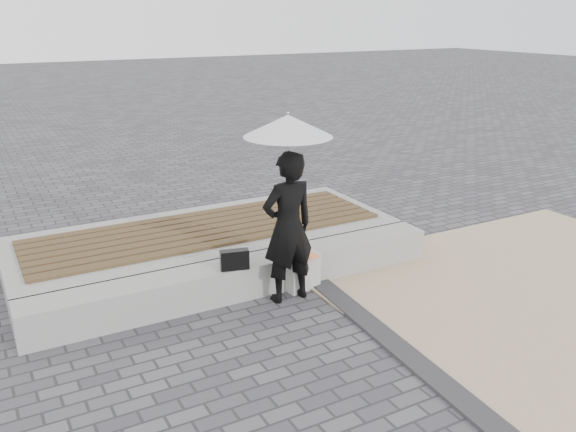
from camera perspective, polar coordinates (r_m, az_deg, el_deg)
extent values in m
plane|color=#504F55|center=(5.93, 2.70, -13.09)|extent=(80.00, 80.00, 0.00)
cube|color=#313134|center=(5.97, 11.62, -13.08)|extent=(0.61, 5.20, 0.04)
cube|color=gray|center=(7.09, -4.07, -5.72)|extent=(5.00, 0.45, 0.40)
cube|color=#A2A29D|center=(8.11, -7.66, -2.62)|extent=(5.00, 2.00, 0.40)
imported|color=black|center=(6.67, 0.00, -1.09)|extent=(0.65, 0.44, 1.73)
cylinder|color=#B2B2B7|center=(6.51, 0.00, 3.39)|extent=(0.02, 0.02, 0.95)
cone|color=silver|center=(6.38, 0.00, 8.53)|extent=(0.95, 0.95, 0.23)
sphere|color=#B2B2B7|center=(6.35, 0.00, 9.70)|extent=(0.03, 0.03, 0.03)
cube|color=black|center=(6.75, -5.07, -4.14)|extent=(0.34, 0.19, 0.23)
cube|color=#B8B7B3|center=(7.14, 1.42, -5.34)|extent=(0.43, 0.23, 0.43)
cube|color=#F92B33|center=(7.01, 1.64, -3.83)|extent=(0.31, 0.24, 0.01)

